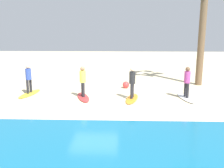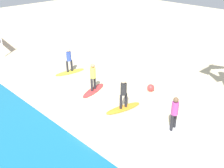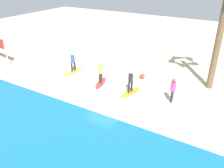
# 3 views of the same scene
# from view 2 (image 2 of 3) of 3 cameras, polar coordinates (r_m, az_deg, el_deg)

# --- Properties ---
(ground_plane) EXTENTS (60.00, 60.00, 0.00)m
(ground_plane) POSITION_cam_2_polar(r_m,az_deg,el_deg) (15.57, -3.84, -2.93)
(ground_plane) COLOR beige
(surfboard_white) EXTENTS (0.85, 2.16, 0.09)m
(surfboard_white) POSITION_cam_2_polar(r_m,az_deg,el_deg) (13.20, 12.45, -9.18)
(surfboard_white) COLOR white
(surfboard_white) RESTS_ON ground
(surfer_white) EXTENTS (0.32, 0.46, 1.64)m
(surfer_white) POSITION_cam_2_polar(r_m,az_deg,el_deg) (12.66, 12.87, -5.50)
(surfer_white) COLOR #232328
(surfer_white) RESTS_ON surfboard_white
(surfboard_orange) EXTENTS (0.96, 2.17, 0.09)m
(surfboard_orange) POSITION_cam_2_polar(r_m,az_deg,el_deg) (14.50, 2.34, -5.02)
(surfboard_orange) COLOR orange
(surfboard_orange) RESTS_ON ground
(surfer_orange) EXTENTS (0.32, 0.45, 1.64)m
(surfer_orange) POSITION_cam_2_polar(r_m,az_deg,el_deg) (14.02, 2.42, -1.55)
(surfer_orange) COLOR #232328
(surfer_orange) RESTS_ON surfboard_orange
(surfboard_red) EXTENTS (1.15, 2.17, 0.09)m
(surfboard_red) POSITION_cam_2_polar(r_m,az_deg,el_deg) (16.31, -3.87, -1.31)
(surfboard_red) COLOR red
(surfboard_red) RESTS_ON ground
(surfer_red) EXTENTS (0.32, 0.45, 1.64)m
(surfer_red) POSITION_cam_2_polar(r_m,az_deg,el_deg) (15.88, -3.98, 1.87)
(surfer_red) COLOR #232328
(surfer_red) RESTS_ON surfboard_red
(surfboard_yellow) EXTENTS (0.93, 2.17, 0.09)m
(surfboard_yellow) POSITION_cam_2_polar(r_m,az_deg,el_deg) (18.95, -8.72, 2.48)
(surfboard_yellow) COLOR yellow
(surfboard_yellow) RESTS_ON ground
(surfer_yellow) EXTENTS (0.32, 0.45, 1.64)m
(surfer_yellow) POSITION_cam_2_polar(r_m,az_deg,el_deg) (18.58, -8.93, 5.28)
(surfer_yellow) COLOR #232328
(surfer_yellow) RESTS_ON surfboard_yellow
(beach_ball) EXTENTS (0.42, 0.42, 0.42)m
(beach_ball) POSITION_cam_2_polar(r_m,az_deg,el_deg) (16.36, 8.03, -0.78)
(beach_ball) COLOR #E53838
(beach_ball) RESTS_ON ground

